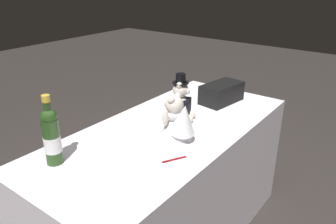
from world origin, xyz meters
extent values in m
cube|color=white|center=(0.00, 0.00, 0.38)|extent=(1.62, 0.73, 0.76)
ellipsoid|color=beige|center=(-0.14, -0.02, 0.83)|extent=(0.11, 0.10, 0.14)
cube|color=black|center=(-0.15, 0.01, 0.83)|extent=(0.11, 0.08, 0.11)
sphere|color=beige|center=(-0.14, -0.02, 0.94)|extent=(0.09, 0.09, 0.09)
sphere|color=beige|center=(-0.16, 0.01, 0.93)|extent=(0.04, 0.04, 0.04)
sphere|color=beige|center=(-0.11, -0.01, 0.97)|extent=(0.03, 0.03, 0.03)
sphere|color=beige|center=(-0.17, -0.03, 0.97)|extent=(0.03, 0.03, 0.03)
ellipsoid|color=beige|center=(-0.09, 0.01, 0.84)|extent=(0.03, 0.03, 0.08)
ellipsoid|color=beige|center=(-0.20, -0.03, 0.84)|extent=(0.03, 0.03, 0.08)
sphere|color=beige|center=(-0.14, 0.05, 0.78)|extent=(0.05, 0.05, 0.05)
sphere|color=beige|center=(-0.19, 0.02, 0.78)|extent=(0.05, 0.05, 0.05)
cylinder|color=black|center=(-0.14, -0.02, 0.98)|extent=(0.09, 0.09, 0.01)
cylinder|color=black|center=(-0.14, -0.02, 1.01)|extent=(0.05, 0.05, 0.05)
cone|color=white|center=(0.07, 0.10, 0.83)|extent=(0.19, 0.19, 0.15)
ellipsoid|color=white|center=(0.07, 0.10, 0.89)|extent=(0.08, 0.07, 0.07)
sphere|color=silver|center=(0.07, 0.10, 0.94)|extent=(0.09, 0.09, 0.09)
sphere|color=silver|center=(0.08, 0.06, 0.94)|extent=(0.04, 0.04, 0.04)
sphere|color=silver|center=(0.04, 0.09, 0.98)|extent=(0.03, 0.03, 0.03)
sphere|color=silver|center=(0.10, 0.10, 0.98)|extent=(0.03, 0.03, 0.03)
ellipsoid|color=silver|center=(0.03, 0.07, 0.89)|extent=(0.03, 0.03, 0.08)
ellipsoid|color=silver|center=(0.13, 0.08, 0.89)|extent=(0.03, 0.03, 0.08)
cone|color=white|center=(0.07, 0.14, 0.88)|extent=(0.16, 0.17, 0.17)
cylinder|color=#27481C|center=(0.58, -0.20, 0.86)|extent=(0.07, 0.07, 0.21)
sphere|color=#27481C|center=(0.58, -0.20, 0.98)|extent=(0.07, 0.07, 0.07)
cylinder|color=#27481C|center=(0.58, -0.20, 1.03)|extent=(0.03, 0.03, 0.08)
cylinder|color=gold|center=(0.58, -0.20, 1.06)|extent=(0.04, 0.04, 0.03)
cylinder|color=white|center=(0.58, -0.20, 0.85)|extent=(0.08, 0.08, 0.07)
cylinder|color=maroon|center=(0.24, 0.22, 0.76)|extent=(0.11, 0.06, 0.01)
cone|color=silver|center=(0.19, 0.25, 0.76)|extent=(0.01, 0.01, 0.01)
cube|color=black|center=(-0.53, 0.03, 0.82)|extent=(0.31, 0.20, 0.12)
cube|color=#B7B7BF|center=(-0.52, -0.04, 0.82)|extent=(0.04, 0.01, 0.03)
camera|label=1|loc=(1.30, 0.98, 1.55)|focal=35.56mm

